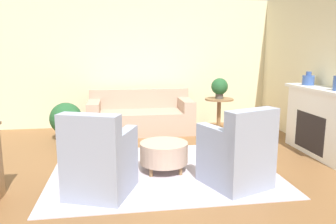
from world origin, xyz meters
name	(u,v)px	position (x,y,z in m)	size (l,w,h in m)	color
ground_plane	(163,171)	(0.00, 0.00, 0.00)	(16.00, 16.00, 0.00)	brown
wall_back	(145,63)	(0.00, 3.01, 1.40)	(9.90, 0.12, 2.80)	beige
rug	(163,171)	(0.00, 0.00, 0.01)	(3.10, 2.32, 0.01)	#BCB2C1
couch	(141,117)	(-0.15, 2.34, 0.32)	(2.13, 0.97, 0.87)	tan
armchair_left	(99,162)	(-0.85, -0.65, 0.40)	(0.91, 0.94, 1.01)	#8E99B2
armchair_right	(238,155)	(0.85, -0.65, 0.40)	(0.91, 0.94, 1.01)	#8E99B2
ottoman_table	(164,153)	(0.01, 0.00, 0.27)	(0.68, 0.68, 0.41)	tan
side_table	(219,109)	(1.46, 2.08, 0.49)	(0.59, 0.59, 0.71)	olive
fireplace	(320,120)	(2.62, 0.37, 0.58)	(0.44, 1.56, 1.11)	white
vase_mantel_near	(308,80)	(2.60, 0.77, 1.20)	(0.20, 0.20, 0.23)	#38569E
potted_plant_on_side_table	(220,87)	(1.46, 2.08, 0.95)	(0.34, 0.34, 0.42)	#4C4742
potted_plant_floor	(66,119)	(-1.60, 1.92, 0.40)	(0.61, 0.61, 0.72)	#4C4742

